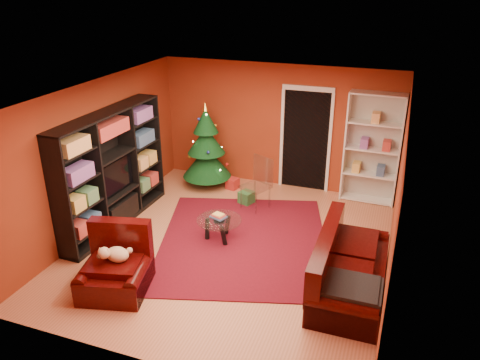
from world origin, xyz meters
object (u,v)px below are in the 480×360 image
(dog, at_px, (118,254))
(sofa, at_px, (352,263))
(media_unit, at_px, (112,170))
(gift_box_green, at_px, (246,198))
(gift_box_teal, at_px, (199,175))
(christmas_tree, at_px, (206,146))
(white_bookshelf, at_px, (372,149))
(armchair, at_px, (114,268))
(gift_box_red, at_px, (232,183))
(acrylic_chair, at_px, (255,187))
(rug, at_px, (244,241))
(coffee_table, at_px, (219,229))

(dog, bearing_deg, sofa, 5.65)
(media_unit, relative_size, gift_box_green, 10.61)
(gift_box_teal, bearing_deg, christmas_tree, -28.88)
(white_bookshelf, distance_m, armchair, 5.32)
(gift_box_green, relative_size, gift_box_red, 1.12)
(armchair, bearing_deg, gift_box_teal, 83.53)
(acrylic_chair, bearing_deg, gift_box_teal, 176.64)
(gift_box_teal, distance_m, acrylic_chair, 1.83)
(acrylic_chair, bearing_deg, sofa, -18.91)
(white_bookshelf, bearing_deg, rug, -125.53)
(gift_box_red, bearing_deg, armchair, -94.98)
(media_unit, distance_m, gift_box_teal, 2.49)
(gift_box_green, bearing_deg, acrylic_chair, -33.24)
(dog, bearing_deg, white_bookshelf, 40.30)
(media_unit, height_order, gift_box_teal, media_unit)
(armchair, relative_size, coffee_table, 1.29)
(gift_box_teal, relative_size, acrylic_chair, 0.33)
(christmas_tree, height_order, white_bookshelf, white_bookshelf)
(sofa, distance_m, acrylic_chair, 2.88)
(christmas_tree, relative_size, dog, 4.62)
(christmas_tree, relative_size, gift_box_red, 8.06)
(acrylic_chair, bearing_deg, gift_box_green, 171.53)
(armchair, xyz_separation_m, acrylic_chair, (1.09, 3.14, 0.08))
(gift_box_red, relative_size, dog, 0.57)
(armchair, bearing_deg, coffee_table, 50.75)
(armchair, height_order, acrylic_chair, acrylic_chair)
(gift_box_green, height_order, coffee_table, coffee_table)
(coffee_table, bearing_deg, media_unit, -178.23)
(gift_box_green, relative_size, sofa, 0.12)
(armchair, bearing_deg, gift_box_green, 61.85)
(media_unit, relative_size, dog, 6.83)
(media_unit, xyz_separation_m, christmas_tree, (0.90, 2.09, -0.15))
(armchair, bearing_deg, rug, 42.10)
(gift_box_red, bearing_deg, gift_box_green, -48.36)
(rug, height_order, white_bookshelf, white_bookshelf)
(media_unit, height_order, gift_box_green, media_unit)
(media_unit, distance_m, acrylic_chair, 2.68)
(armchair, xyz_separation_m, coffee_table, (0.87, 1.81, -0.19))
(sofa, bearing_deg, rug, 68.42)
(rug, xyz_separation_m, white_bookshelf, (1.81, 2.38, 1.09))
(rug, distance_m, white_bookshelf, 3.18)
(dog, bearing_deg, acrylic_chair, 57.55)
(christmas_tree, distance_m, coffee_table, 2.41)
(sofa, xyz_separation_m, acrylic_chair, (-2.08, 1.99, 0.02))
(media_unit, bearing_deg, dog, -53.97)
(gift_box_red, xyz_separation_m, white_bookshelf, (2.76, 0.39, 0.98))
(gift_box_red, relative_size, acrylic_chair, 0.25)
(gift_box_green, height_order, armchair, armchair)
(christmas_tree, xyz_separation_m, armchair, (0.23, -3.84, -0.51))
(gift_box_teal, bearing_deg, gift_box_green, -27.20)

